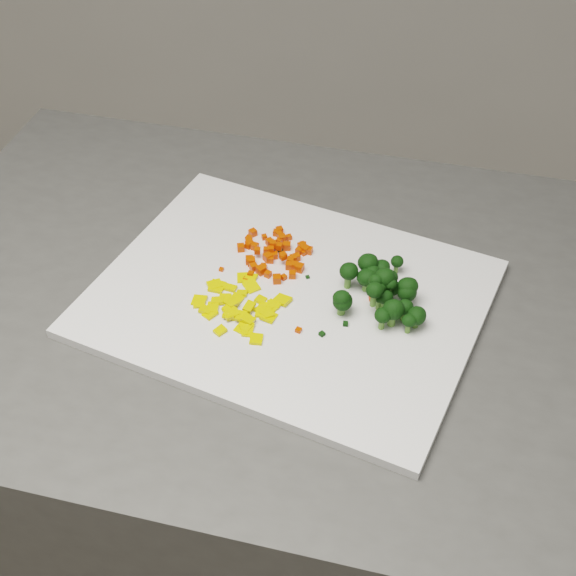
# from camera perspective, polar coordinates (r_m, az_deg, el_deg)

# --- Properties ---
(counter_block) EXTENTS (0.99, 0.74, 0.90)m
(counter_block) POSITION_cam_1_polar(r_m,az_deg,el_deg) (1.31, -1.04, -14.78)
(counter_block) COLOR #454542
(counter_block) RESTS_ON ground
(cutting_board) EXTENTS (0.52, 0.46, 0.01)m
(cutting_board) POSITION_cam_1_polar(r_m,az_deg,el_deg) (0.94, 0.00, -0.71)
(cutting_board) COLOR white
(cutting_board) RESTS_ON counter_block
(carrot_pile) EXTENTS (0.10, 0.10, 0.03)m
(carrot_pile) POSITION_cam_1_polar(r_m,az_deg,el_deg) (0.98, -1.21, 2.90)
(carrot_pile) COLOR red
(carrot_pile) RESTS_ON cutting_board
(pepper_pile) EXTENTS (0.11, 0.11, 0.02)m
(pepper_pile) POSITION_cam_1_polar(r_m,az_deg,el_deg) (0.92, -3.25, -1.34)
(pepper_pile) COLOR #E0BE0B
(pepper_pile) RESTS_ON cutting_board
(broccoli_pile) EXTENTS (0.12, 0.12, 0.05)m
(broccoli_pile) POSITION_cam_1_polar(r_m,az_deg,el_deg) (0.92, 6.70, 0.22)
(broccoli_pile) COLOR black
(broccoli_pile) RESTS_ON cutting_board
(carrot_cube_0) EXTENTS (0.01, 0.01, 0.01)m
(carrot_cube_0) POSITION_cam_1_polar(r_m,az_deg,el_deg) (1.02, -0.76, 3.96)
(carrot_cube_0) COLOR red
(carrot_cube_0) RESTS_ON carrot_pile
(carrot_cube_1) EXTENTS (0.01, 0.01, 0.01)m
(carrot_cube_1) POSITION_cam_1_polar(r_m,az_deg,el_deg) (1.01, -2.81, 3.53)
(carrot_cube_1) COLOR red
(carrot_cube_1) RESTS_ON carrot_pile
(carrot_cube_2) EXTENTS (0.01, 0.01, 0.01)m
(carrot_cube_2) POSITION_cam_1_polar(r_m,az_deg,el_deg) (0.99, -1.03, 2.36)
(carrot_cube_2) COLOR red
(carrot_cube_2) RESTS_ON carrot_pile
(carrot_cube_3) EXTENTS (0.01, 0.01, 0.01)m
(carrot_cube_3) POSITION_cam_1_polar(r_m,az_deg,el_deg) (0.99, 1.12, 2.52)
(carrot_cube_3) COLOR red
(carrot_cube_3) RESTS_ON carrot_pile
(carrot_cube_4) EXTENTS (0.01, 0.01, 0.01)m
(carrot_cube_4) POSITION_cam_1_polar(r_m,az_deg,el_deg) (0.97, 0.48, 1.59)
(carrot_cube_4) COLOR red
(carrot_cube_4) RESTS_ON carrot_pile
(carrot_cube_5) EXTENTS (0.01, 0.01, 0.01)m
(carrot_cube_5) POSITION_cam_1_polar(r_m,az_deg,el_deg) (0.97, -1.77, 1.39)
(carrot_cube_5) COLOR red
(carrot_cube_5) RESTS_ON carrot_pile
(carrot_cube_6) EXTENTS (0.01, 0.01, 0.01)m
(carrot_cube_6) POSITION_cam_1_polar(r_m,az_deg,el_deg) (1.00, 1.00, 2.99)
(carrot_cube_6) COLOR red
(carrot_cube_6) RESTS_ON carrot_pile
(carrot_cube_7) EXTENTS (0.01, 0.01, 0.01)m
(carrot_cube_7) POSITION_cam_1_polar(r_m,az_deg,el_deg) (0.98, 0.36, 2.10)
(carrot_cube_7) COLOR red
(carrot_cube_7) RESTS_ON carrot_pile
(carrot_cube_8) EXTENTS (0.01, 0.01, 0.01)m
(carrot_cube_8) POSITION_cam_1_polar(r_m,az_deg,el_deg) (1.02, -0.85, 3.96)
(carrot_cube_8) COLOR red
(carrot_cube_8) RESTS_ON carrot_pile
(carrot_cube_9) EXTENTS (0.01, 0.01, 0.01)m
(carrot_cube_9) POSITION_cam_1_polar(r_m,az_deg,el_deg) (0.96, -0.30, 0.77)
(carrot_cube_9) COLOR red
(carrot_cube_9) RESTS_ON carrot_pile
(carrot_cube_10) EXTENTS (0.01, 0.01, 0.01)m
(carrot_cube_10) POSITION_cam_1_polar(r_m,az_deg,el_deg) (1.02, -2.52, 3.96)
(carrot_cube_10) COLOR red
(carrot_cube_10) RESTS_ON carrot_pile
(carrot_cube_11) EXTENTS (0.01, 0.01, 0.01)m
(carrot_cube_11) POSITION_cam_1_polar(r_m,az_deg,el_deg) (0.97, -1.94, 1.28)
(carrot_cube_11) COLOR red
(carrot_cube_11) RESTS_ON carrot_pile
(carrot_cube_12) EXTENTS (0.01, 0.01, 0.01)m
(carrot_cube_12) POSITION_cam_1_polar(r_m,az_deg,el_deg) (0.98, -2.62, 1.89)
(carrot_cube_12) COLOR red
(carrot_cube_12) RESTS_ON carrot_pile
(carrot_cube_13) EXTENTS (0.01, 0.01, 0.01)m
(carrot_cube_13) POSITION_cam_1_polar(r_m,az_deg,el_deg) (1.01, -2.78, 3.27)
(carrot_cube_13) COLOR red
(carrot_cube_13) RESTS_ON carrot_pile
(carrot_cube_14) EXTENTS (0.01, 0.01, 0.01)m
(carrot_cube_14) POSITION_cam_1_polar(r_m,az_deg,el_deg) (0.99, -1.09, 3.15)
(carrot_cube_14) COLOR red
(carrot_cube_14) RESTS_ON carrot_pile
(carrot_cube_15) EXTENTS (0.01, 0.01, 0.01)m
(carrot_cube_15) POSITION_cam_1_polar(r_m,az_deg,el_deg) (1.01, -1.28, 3.27)
(carrot_cube_15) COLOR red
(carrot_cube_15) RESTS_ON carrot_pile
(carrot_cube_16) EXTENTS (0.01, 0.01, 0.01)m
(carrot_cube_16) POSITION_cam_1_polar(r_m,az_deg,el_deg) (1.01, -0.62, 3.35)
(carrot_cube_16) COLOR red
(carrot_cube_16) RESTS_ON carrot_pile
(carrot_cube_17) EXTENTS (0.01, 0.01, 0.01)m
(carrot_cube_17) POSITION_cam_1_polar(r_m,az_deg,el_deg) (0.95, -0.80, 0.64)
(carrot_cube_17) COLOR red
(carrot_cube_17) RESTS_ON carrot_pile
(carrot_cube_18) EXTENTS (0.01, 0.01, 0.01)m
(carrot_cube_18) POSITION_cam_1_polar(r_m,az_deg,el_deg) (1.00, -0.83, 3.01)
(carrot_cube_18) COLOR red
(carrot_cube_18) RESTS_ON carrot_pile
(carrot_cube_19) EXTENTS (0.01, 0.01, 0.01)m
(carrot_cube_19) POSITION_cam_1_polar(r_m,az_deg,el_deg) (1.02, 0.06, 3.63)
(carrot_cube_19) COLOR red
(carrot_cube_19) RESTS_ON carrot_pile
(carrot_cube_20) EXTENTS (0.01, 0.01, 0.01)m
(carrot_cube_20) POSITION_cam_1_polar(r_m,az_deg,el_deg) (0.97, 0.82, 1.46)
(carrot_cube_20) COLOR red
(carrot_cube_20) RESTS_ON carrot_pile
(carrot_cube_21) EXTENTS (0.01, 0.01, 0.01)m
(carrot_cube_21) POSITION_cam_1_polar(r_m,az_deg,el_deg) (1.00, -0.07, 3.00)
(carrot_cube_21) COLOR red
(carrot_cube_21) RESTS_ON carrot_pile
(carrot_cube_22) EXTENTS (0.01, 0.01, 0.01)m
(carrot_cube_22) POSITION_cam_1_polar(r_m,az_deg,el_deg) (1.02, -1.70, 3.64)
(carrot_cube_22) COLOR red
(carrot_cube_22) RESTS_ON carrot_pile
(carrot_cube_23) EXTENTS (0.01, 0.01, 0.01)m
(carrot_cube_23) POSITION_cam_1_polar(r_m,az_deg,el_deg) (0.96, -1.44, 0.99)
(carrot_cube_23) COLOR red
(carrot_cube_23) RESTS_ON carrot_pile
(carrot_cube_24) EXTENTS (0.01, 0.01, 0.01)m
(carrot_cube_24) POSITION_cam_1_polar(r_m,az_deg,el_deg) (0.97, -0.39, 2.19)
(carrot_cube_24) COLOR red
(carrot_cube_24) RESTS_ON carrot_pile
(carrot_cube_25) EXTENTS (0.01, 0.01, 0.01)m
(carrot_cube_25) POSITION_cam_1_polar(r_m,az_deg,el_deg) (0.99, -0.97, 2.34)
(carrot_cube_25) COLOR red
(carrot_cube_25) RESTS_ON carrot_pile
(carrot_cube_26) EXTENTS (0.01, 0.01, 0.01)m
(carrot_cube_26) POSITION_cam_1_polar(r_m,az_deg,el_deg) (0.98, -1.45, 2.19)
(carrot_cube_26) COLOR red
(carrot_cube_26) RESTS_ON carrot_pile
(carrot_cube_27) EXTENTS (0.01, 0.01, 0.01)m
(carrot_cube_27) POSITION_cam_1_polar(r_m,az_deg,el_deg) (1.00, -1.56, 2.71)
(carrot_cube_27) COLOR red
(carrot_cube_27) RESTS_ON carrot_pile
(carrot_cube_28) EXTENTS (0.01, 0.01, 0.01)m
(carrot_cube_28) POSITION_cam_1_polar(r_m,az_deg,el_deg) (0.96, 0.31, 0.96)
(carrot_cube_28) COLOR red
(carrot_cube_28) RESTS_ON carrot_pile
(carrot_cube_29) EXTENTS (0.01, 0.01, 0.01)m
(carrot_cube_29) POSITION_cam_1_polar(r_m,az_deg,el_deg) (0.99, -0.63, 2.98)
(carrot_cube_29) COLOR red
(carrot_cube_29) RESTS_ON carrot_pile
(carrot_cube_30) EXTENTS (0.01, 0.01, 0.01)m
(carrot_cube_30) POSITION_cam_1_polar(r_m,az_deg,el_deg) (1.01, -0.48, 3.57)
(carrot_cube_30) COLOR red
(carrot_cube_30) RESTS_ON carrot_pile
(carrot_cube_31) EXTENTS (0.01, 0.01, 0.01)m
(carrot_cube_31) POSITION_cam_1_polar(r_m,az_deg,el_deg) (1.02, -0.65, 3.85)
(carrot_cube_31) COLOR red
(carrot_cube_31) RESTS_ON carrot_pile
(carrot_cube_32) EXTENTS (0.01, 0.01, 0.01)m
(carrot_cube_32) POSITION_cam_1_polar(r_m,az_deg,el_deg) (0.99, 0.79, 2.67)
(carrot_cube_32) COLOR red
(carrot_cube_32) RESTS_ON carrot_pile
(carrot_cube_33) EXTENTS (0.01, 0.01, 0.01)m
(carrot_cube_33) POSITION_cam_1_polar(r_m,az_deg,el_deg) (1.00, -2.85, 3.04)
(carrot_cube_33) COLOR red
(carrot_cube_33) RESTS_ON carrot_pile
(carrot_cube_34) EXTENTS (0.01, 0.01, 0.01)m
(carrot_cube_34) POSITION_cam_1_polar(r_m,az_deg,el_deg) (1.00, -3.38, 2.88)
(carrot_cube_34) COLOR red
(carrot_cube_34) RESTS_ON carrot_pile
(carrot_cube_35) EXTENTS (0.01, 0.01, 0.01)m
(carrot_cube_35) POSITION_cam_1_polar(r_m,az_deg,el_deg) (0.98, -2.19, 2.67)
(carrot_cube_35) COLOR red
(carrot_cube_35) RESTS_ON carrot_pile
(carrot_cube_36) EXTENTS (0.01, 0.01, 0.01)m
(carrot_cube_36) POSITION_cam_1_polar(r_m,az_deg,el_deg) (0.98, -2.77, 2.00)
(carrot_cube_36) COLOR red
(carrot_cube_36) RESTS_ON carrot_pile
(carrot_cube_37) EXTENTS (0.01, 0.01, 0.01)m
(carrot_cube_37) POSITION_cam_1_polar(r_m,az_deg,el_deg) (0.97, -1.75, 1.57)
(carrot_cube_37) COLOR red
(carrot_cube_37) RESTS_ON carrot_pile
(carrot_cube_38) EXTENTS (0.01, 0.01, 0.01)m
(carrot_cube_38) POSITION_cam_1_polar(r_m,az_deg,el_deg) (0.98, -1.27, 2.05)
(carrot_cube_38) COLOR red
(carrot_cube_38) RESTS_ON carrot_pile
(carrot_cube_39) EXTENTS (0.01, 0.01, 0.01)m
(carrot_cube_39) POSITION_cam_1_polar(r_m,az_deg,el_deg) (1.00, -0.19, 3.02)
(carrot_cube_39) COLOR red
(carrot_cube_39) RESTS_ON carrot_pile
(carrot_cube_40) EXTENTS (0.01, 0.01, 0.01)m
(carrot_cube_40) POSITION_cam_1_polar(r_m,az_deg,el_deg) (0.97, -1.82, 1.28)
(carrot_cube_40) COLOR red
(carrot_cube_40) RESTS_ON carrot_pile
(carrot_cube_41) EXTENTS (0.01, 0.01, 0.01)m
(carrot_cube_41) POSITION_cam_1_polar(r_m,az_deg,el_deg) (0.96, -2.67, 0.98)
(carrot_cube_41) COLOR red
(carrot_cube_41) RESTS_ON carrot_pile
(carrot_cube_42) EXTENTS (0.01, 0.01, 0.01)m
(carrot_cube_42) POSITION_cam_1_polar(r_m,az_deg,el_deg) (1.03, -0.61, 4.14)
(carrot_cube_42) COLOR red
(carrot_cube_42) RESTS_ON carrot_pile
(carrot_cube_43) EXTENTS (0.01, 0.01, 0.01)m
(carrot_cube_43) POSITION_cam_1_polar(r_m,az_deg,el_deg) (0.99, -0.35, 2.30)
(carrot_cube_43) COLOR red
(carrot_cube_43) RESTS_ON carrot_pile
(carrot_cube_44) EXTENTS (0.01, 0.01, 0.01)m
(carrot_cube_44) POSITION_cam_1_polar(r_m,az_deg,el_deg) (0.97, -2.46, 1.50)
(carrot_cube_44) COLOR red
(carrot_cube_44) RESTS_ON carrot_pile
(carrot_cube_45) EXTENTS (0.01, 0.01, 0.01)m
(carrot_cube_45) POSITION_cam_1_polar(r_m,az_deg,el_deg) (0.99, 1.49, 2.69)
(carrot_cube_45) COLOR red
(carrot_cube_45) RESTS_ON carrot_pile
(carrot_cube_46) EXTENTS (0.01, 0.01, 0.01)m
(carrot_cube_46) POSITION_cam_1_polar(r_m,az_deg,el_deg) (1.01, -1.34, 3.30)
(carrot_cube_46) COLOR red
(carrot_cube_46) RESTS_ON carrot_pile
(carrot_cube_47) EXTENTS (0.01, 0.01, 0.01)m
(carrot_cube_47) POSITION_cam_1_polar(r_m,az_deg,el_deg) (1.00, 1.07, 3.06)
(carrot_cube_47) COLOR red
(carrot_cube_47) RESTS_ON carrot_pile
(carrot_cube_48) EXTENTS (0.01, 0.01, 0.01)m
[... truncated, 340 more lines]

